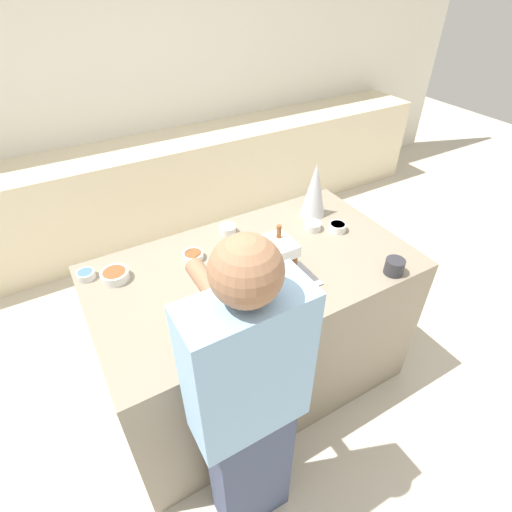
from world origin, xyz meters
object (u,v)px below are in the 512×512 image
at_px(candy_bowl_center_rear, 313,226).
at_px(candy_bowl_near_tray_left, 86,275).
at_px(gingerbread_house, 272,260).
at_px(mug, 394,267).
at_px(baking_tray, 272,279).
at_px(decorative_tree, 315,190).
at_px(candy_bowl_beside_tree, 227,229).
at_px(candy_bowl_near_tray_right, 193,255).
at_px(candy_bowl_far_right, 337,227).
at_px(candy_bowl_far_left, 115,275).
at_px(person, 248,409).

bearing_deg(candy_bowl_center_rear, candy_bowl_near_tray_left, 170.23).
xyz_separation_m(gingerbread_house, mug, (0.57, -0.27, -0.08)).
xyz_separation_m(baking_tray, decorative_tree, (0.55, 0.41, 0.17)).
bearing_deg(candy_bowl_center_rear, candy_bowl_beside_tree, 153.86).
bearing_deg(candy_bowl_near_tray_right, candy_bowl_beside_tree, 25.32).
bearing_deg(mug, candy_bowl_near_tray_left, 151.34).
bearing_deg(candy_bowl_far_right, candy_bowl_far_left, 170.16).
relative_size(gingerbread_house, candy_bowl_near_tray_left, 3.10).
xyz_separation_m(baking_tray, candy_bowl_near_tray_left, (-0.80, 0.48, 0.02)).
bearing_deg(baking_tray, candy_bowl_far_right, 17.80).
bearing_deg(candy_bowl_center_rear, candy_bowl_far_right, -35.85).
distance_m(gingerbread_house, candy_bowl_far_left, 0.79).
bearing_deg(baking_tray, gingerbread_house, 28.71).
height_order(gingerbread_house, candy_bowl_far_left, gingerbread_house).
distance_m(candy_bowl_far_right, candy_bowl_center_rear, 0.14).
bearing_deg(baking_tray, decorative_tree, 36.24).
distance_m(gingerbread_house, candy_bowl_near_tray_left, 0.94).
bearing_deg(decorative_tree, candy_bowl_far_left, -179.70).
distance_m(gingerbread_house, candy_bowl_center_rear, 0.53).
bearing_deg(candy_bowl_beside_tree, person, -112.88).
xyz_separation_m(baking_tray, candy_bowl_far_left, (-0.68, 0.40, 0.02)).
distance_m(gingerbread_house, decorative_tree, 0.69).
distance_m(candy_bowl_far_left, mug, 1.41).
bearing_deg(candy_bowl_near_tray_right, candy_bowl_far_right, -11.97).
bearing_deg(baking_tray, person, -129.36).
relative_size(decorative_tree, candy_bowl_beside_tree, 3.42).
bearing_deg(candy_bowl_beside_tree, candy_bowl_far_left, -172.42).
relative_size(baking_tray, mug, 4.16).
xyz_separation_m(candy_bowl_near_tray_right, candy_bowl_beside_tree, (0.27, 0.13, 0.00)).
relative_size(baking_tray, candy_bowl_far_left, 2.93).
distance_m(candy_bowl_near_tray_right, person, 0.90).
distance_m(gingerbread_house, candy_bowl_far_right, 0.60).
xyz_separation_m(decorative_tree, candy_bowl_center_rear, (-0.10, -0.14, -0.15)).
distance_m(gingerbread_house, candy_bowl_beside_tree, 0.50).
relative_size(candy_bowl_far_left, mug, 1.42).
bearing_deg(candy_bowl_beside_tree, gingerbread_house, -89.85).
distance_m(gingerbread_house, mug, 0.63).
relative_size(baking_tray, person, 0.24).
distance_m(baking_tray, candy_bowl_center_rear, 0.53).
bearing_deg(candy_bowl_beside_tree, candy_bowl_near_tray_left, -179.57).
bearing_deg(candy_bowl_center_rear, decorative_tree, 53.88).
height_order(candy_bowl_far_right, candy_bowl_beside_tree, candy_bowl_far_right).
height_order(baking_tray, candy_bowl_beside_tree, candy_bowl_beside_tree).
xyz_separation_m(gingerbread_house, candy_bowl_near_tray_right, (-0.27, 0.36, -0.10)).
xyz_separation_m(candy_bowl_beside_tree, person, (-0.43, -1.01, -0.10)).
xyz_separation_m(candy_bowl_center_rear, mug, (0.12, -0.53, 0.02)).
bearing_deg(person, gingerbread_house, 50.63).
bearing_deg(candy_bowl_far_right, candy_bowl_beside_tree, 151.70).
xyz_separation_m(baking_tray, candy_bowl_far_right, (0.57, 0.18, 0.02)).
distance_m(decorative_tree, candy_bowl_far_left, 1.24).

